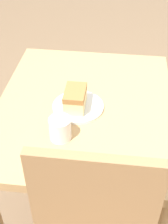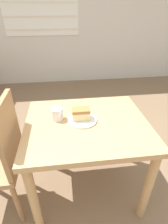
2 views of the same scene
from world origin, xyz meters
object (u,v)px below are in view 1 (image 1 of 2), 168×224
object	(u,v)px
plate	(78,107)
cake_slice	(75,99)
dining_table_near	(85,124)
coffee_mug	(60,128)

from	to	relation	value
plate	cake_slice	size ratio (longest dim) A/B	1.68
plate	cake_slice	distance (m)	0.05
dining_table_near	plate	size ratio (longest dim) A/B	4.16
dining_table_near	cake_slice	distance (m)	0.18
dining_table_near	coffee_mug	size ratio (longest dim) A/B	9.95
dining_table_near	plate	xyz separation A→B (m)	(-0.03, 0.03, 0.12)
dining_table_near	plate	bearing A→B (deg)	138.62
dining_table_near	cake_slice	size ratio (longest dim) A/B	6.97
coffee_mug	cake_slice	bearing A→B (deg)	-10.36
dining_table_near	coffee_mug	xyz separation A→B (m)	(-0.21, 0.07, 0.16)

